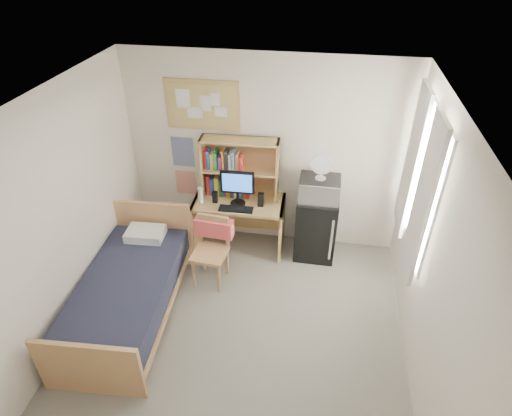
% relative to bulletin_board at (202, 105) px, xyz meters
% --- Properties ---
extents(floor, '(3.60, 4.20, 0.02)m').
position_rel_bulletin_board_xyz_m(floor, '(0.78, -2.08, -1.93)').
color(floor, gray).
rests_on(floor, ground).
extents(ceiling, '(3.60, 4.20, 0.02)m').
position_rel_bulletin_board_xyz_m(ceiling, '(0.78, -2.08, 0.68)').
color(ceiling, silver).
rests_on(ceiling, wall_back).
extents(wall_back, '(3.60, 0.04, 2.60)m').
position_rel_bulletin_board_xyz_m(wall_back, '(0.78, 0.02, -0.62)').
color(wall_back, white).
rests_on(wall_back, floor).
extents(wall_left, '(0.04, 4.20, 2.60)m').
position_rel_bulletin_board_xyz_m(wall_left, '(-1.02, -2.08, -0.62)').
color(wall_left, white).
rests_on(wall_left, floor).
extents(wall_right, '(0.04, 4.20, 2.60)m').
position_rel_bulletin_board_xyz_m(wall_right, '(2.58, -2.08, -0.62)').
color(wall_right, white).
rests_on(wall_right, floor).
extents(window_unit, '(0.10, 1.40, 1.70)m').
position_rel_bulletin_board_xyz_m(window_unit, '(2.53, -0.88, -0.32)').
color(window_unit, white).
rests_on(window_unit, wall_right).
extents(curtain_left, '(0.04, 0.55, 1.70)m').
position_rel_bulletin_board_xyz_m(curtain_left, '(2.50, -1.28, -0.32)').
color(curtain_left, white).
rests_on(curtain_left, wall_right).
extents(curtain_right, '(0.04, 0.55, 1.70)m').
position_rel_bulletin_board_xyz_m(curtain_right, '(2.50, -0.48, -0.32)').
color(curtain_right, white).
rests_on(curtain_right, wall_right).
extents(bulletin_board, '(0.94, 0.03, 0.64)m').
position_rel_bulletin_board_xyz_m(bulletin_board, '(0.00, 0.00, 0.00)').
color(bulletin_board, '#CFBA6D').
rests_on(bulletin_board, wall_back).
extents(poster_wave, '(0.30, 0.01, 0.42)m').
position_rel_bulletin_board_xyz_m(poster_wave, '(-0.32, 0.01, -0.67)').
color(poster_wave, navy).
rests_on(poster_wave, wall_back).
extents(poster_japan, '(0.28, 0.01, 0.36)m').
position_rel_bulletin_board_xyz_m(poster_japan, '(-0.32, 0.01, -1.14)').
color(poster_japan, red).
rests_on(poster_japan, wall_back).
extents(desk, '(1.22, 0.64, 0.75)m').
position_rel_bulletin_board_xyz_m(desk, '(0.49, -0.30, -1.54)').
color(desk, tan).
rests_on(desk, floor).
extents(desk_chair, '(0.48, 0.48, 0.89)m').
position_rel_bulletin_board_xyz_m(desk_chair, '(0.28, -1.04, -1.48)').
color(desk_chair, tan).
rests_on(desk_chair, floor).
extents(mini_fridge, '(0.53, 0.53, 0.89)m').
position_rel_bulletin_board_xyz_m(mini_fridge, '(1.53, -0.27, -1.47)').
color(mini_fridge, black).
rests_on(mini_fridge, floor).
extents(bed, '(1.11, 2.03, 0.54)m').
position_rel_bulletin_board_xyz_m(bed, '(-0.50, -1.74, -1.65)').
color(bed, black).
rests_on(bed, floor).
extents(hutch, '(1.01, 0.29, 0.82)m').
position_rel_bulletin_board_xyz_m(hutch, '(0.49, -0.15, -0.76)').
color(hutch, tan).
rests_on(hutch, desk).
extents(monitor, '(0.43, 0.05, 0.46)m').
position_rel_bulletin_board_xyz_m(monitor, '(0.50, -0.36, -0.94)').
color(monitor, black).
rests_on(monitor, desk).
extents(keyboard, '(0.44, 0.15, 0.02)m').
position_rel_bulletin_board_xyz_m(keyboard, '(0.50, -0.50, -1.16)').
color(keyboard, black).
rests_on(keyboard, desk).
extents(speaker_left, '(0.07, 0.07, 0.16)m').
position_rel_bulletin_board_xyz_m(speaker_left, '(0.20, -0.37, -1.09)').
color(speaker_left, black).
rests_on(speaker_left, desk).
extents(speaker_right, '(0.08, 0.08, 0.18)m').
position_rel_bulletin_board_xyz_m(speaker_right, '(0.80, -0.35, -1.08)').
color(speaker_right, black).
rests_on(speaker_right, desk).
extents(water_bottle, '(0.07, 0.07, 0.22)m').
position_rel_bulletin_board_xyz_m(water_bottle, '(0.02, -0.42, -1.06)').
color(water_bottle, white).
rests_on(water_bottle, desk).
extents(hoodie, '(0.49, 0.19, 0.23)m').
position_rel_bulletin_board_xyz_m(hoodie, '(0.29, -0.84, -1.23)').
color(hoodie, '#DF5455').
rests_on(hoodie, desk_chair).
extents(microwave, '(0.50, 0.38, 0.29)m').
position_rel_bulletin_board_xyz_m(microwave, '(1.53, -0.29, -0.88)').
color(microwave, silver).
rests_on(microwave, mini_fridge).
extents(desk_fan, '(0.26, 0.26, 0.33)m').
position_rel_bulletin_board_xyz_m(desk_fan, '(1.53, -0.29, -0.57)').
color(desk_fan, white).
rests_on(desk_fan, microwave).
extents(pillow, '(0.48, 0.35, 0.11)m').
position_rel_bulletin_board_xyz_m(pillow, '(-0.55, -0.99, -1.32)').
color(pillow, white).
rests_on(pillow, bed).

